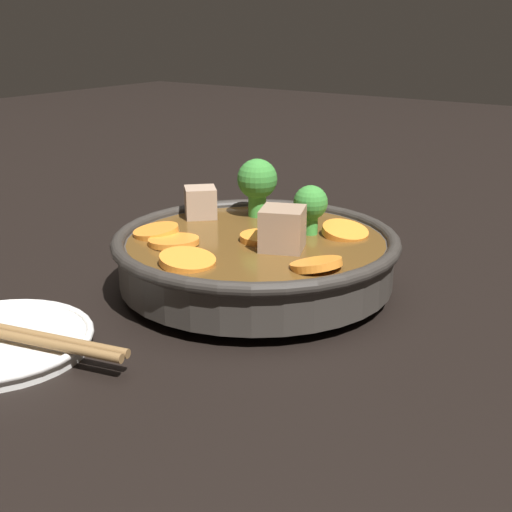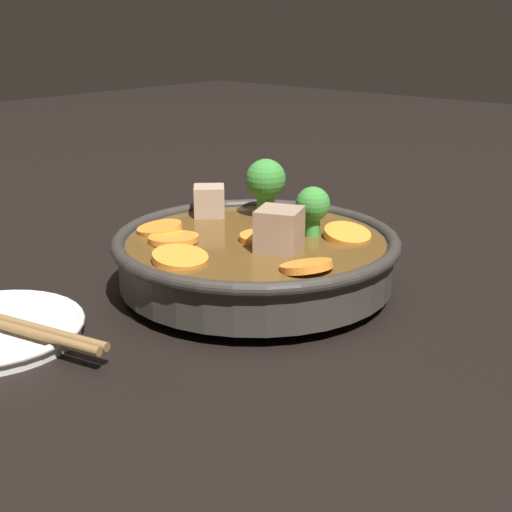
# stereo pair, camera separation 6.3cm
# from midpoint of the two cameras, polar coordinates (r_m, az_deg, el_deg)

# --- Properties ---
(ground_plane) EXTENTS (3.00, 3.00, 0.00)m
(ground_plane) POSITION_cam_midpoint_polar(r_m,az_deg,el_deg) (0.64, -2.81, -2.82)
(ground_plane) COLOR black
(stirfry_bowl) EXTENTS (0.25, 0.25, 0.10)m
(stirfry_bowl) POSITION_cam_midpoint_polar(r_m,az_deg,el_deg) (0.63, -2.85, 0.21)
(stirfry_bowl) COLOR #38332D
(stirfry_bowl) RESTS_ON ground_plane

